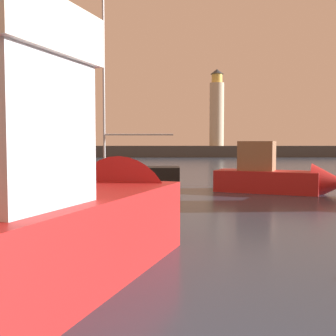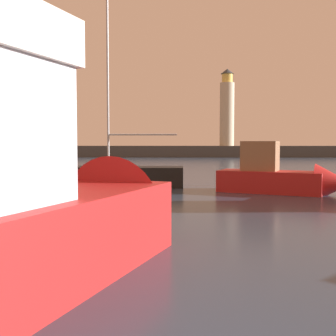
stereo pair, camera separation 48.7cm
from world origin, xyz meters
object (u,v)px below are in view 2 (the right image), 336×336
(motorboat_1, at_px, (286,178))
(sailboat_moored, at_px, (121,175))
(lighthouse, at_px, (227,110))
(motorboat_4, at_px, (58,204))

(motorboat_1, bearing_deg, sailboat_moored, 160.37)
(lighthouse, xyz_separation_m, motorboat_4, (-10.47, -60.14, -6.40))
(sailboat_moored, bearing_deg, lighthouse, 76.19)
(motorboat_4, distance_m, sailboat_moored, 14.58)
(lighthouse, height_order, sailboat_moored, lighthouse)
(lighthouse, xyz_separation_m, motorboat_1, (-3.25, -48.43, -6.89))
(motorboat_4, xyz_separation_m, sailboat_moored, (-0.73, 14.55, -0.62))
(lighthouse, bearing_deg, motorboat_4, -99.88)
(lighthouse, relative_size, sailboat_moored, 1.17)
(motorboat_1, distance_m, sailboat_moored, 8.45)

